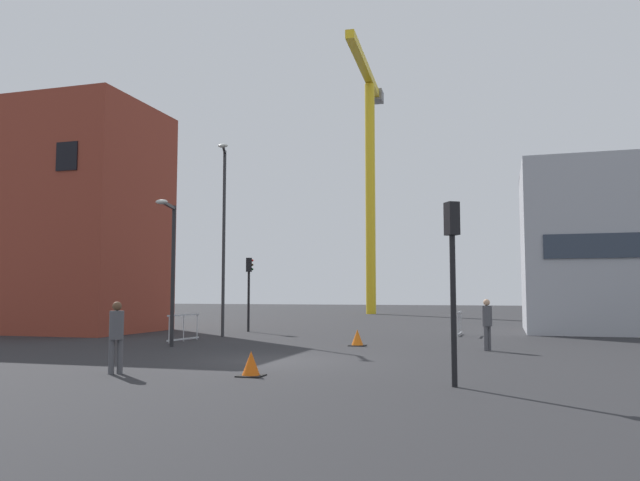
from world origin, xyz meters
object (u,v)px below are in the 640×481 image
at_px(construction_crane, 370,152).
at_px(traffic_light_corner, 249,282).
at_px(pedestrian_waiting, 116,332).
at_px(traffic_cone_by_barrier, 251,365).
at_px(streetlamp_tall, 224,228).
at_px(pedestrian_walking, 487,321).
at_px(traffic_light_median, 452,262).
at_px(streetlamp_short, 171,258).
at_px(traffic_cone_on_verge, 357,338).

xyz_separation_m(construction_crane, traffic_light_corner, (-0.68, -26.54, -12.27)).
relative_size(pedestrian_waiting, traffic_cone_by_barrier, 2.96).
relative_size(construction_crane, traffic_light_corner, 6.06).
height_order(streetlamp_tall, pedestrian_waiting, streetlamp_tall).
relative_size(pedestrian_walking, pedestrian_waiting, 1.00).
bearing_deg(traffic_light_median, streetlamp_short, 147.48).
bearing_deg(traffic_light_median, pedestrian_waiting, -178.76).
bearing_deg(traffic_cone_by_barrier, pedestrian_walking, 57.96).
xyz_separation_m(traffic_light_corner, traffic_cone_by_barrier, (6.55, -15.42, -2.22)).
xyz_separation_m(traffic_light_corner, traffic_cone_on_verge, (7.06, -6.59, -2.21)).
relative_size(streetlamp_short, traffic_light_corner, 1.39).
distance_m(pedestrian_waiting, traffic_cone_on_verge, 10.11).
bearing_deg(streetlamp_tall, pedestrian_walking, -16.86).
xyz_separation_m(streetlamp_short, pedestrian_walking, (10.87, 1.90, -2.19)).
distance_m(construction_crane, pedestrian_waiting, 44.72).
bearing_deg(traffic_cone_on_verge, traffic_cone_by_barrier, -93.33).
bearing_deg(streetlamp_short, traffic_light_median, -32.52).
distance_m(construction_crane, streetlamp_tall, 31.93).
bearing_deg(construction_crane, streetlamp_short, -89.79).
height_order(traffic_light_median, traffic_cone_by_barrier, traffic_light_median).
relative_size(streetlamp_tall, pedestrian_waiting, 4.82).
relative_size(traffic_light_median, traffic_cone_by_barrier, 6.60).
bearing_deg(pedestrian_waiting, traffic_cone_on_verge, 67.89).
distance_m(traffic_cone_by_barrier, traffic_cone_on_verge, 8.84).
xyz_separation_m(pedestrian_waiting, traffic_cone_on_verge, (3.80, 9.34, -0.73)).
xyz_separation_m(streetlamp_tall, traffic_light_corner, (-0.36, 3.80, -2.33)).
bearing_deg(traffic_light_median, traffic_cone_on_verge, 114.41).
distance_m(streetlamp_short, traffic_light_corner, 9.18).
distance_m(streetlamp_short, pedestrian_walking, 11.25).
relative_size(traffic_light_median, pedestrian_walking, 2.23).
height_order(construction_crane, streetlamp_tall, construction_crane).
bearing_deg(traffic_light_corner, construction_crane, 88.54).
height_order(construction_crane, traffic_cone_by_barrier, construction_crane).
xyz_separation_m(streetlamp_short, traffic_cone_by_barrier, (5.74, -6.29, -2.92)).
distance_m(pedestrian_walking, traffic_cone_by_barrier, 9.69).
relative_size(traffic_light_corner, traffic_cone_by_barrier, 6.30).
distance_m(construction_crane, traffic_light_corner, 29.25).
bearing_deg(streetlamp_short, pedestrian_walking, 9.90).
height_order(construction_crane, streetlamp_short, construction_crane).
relative_size(traffic_light_median, pedestrian_waiting, 2.23).
relative_size(construction_crane, pedestrian_waiting, 12.90).
height_order(streetlamp_tall, streetlamp_short, streetlamp_tall).
distance_m(traffic_light_corner, traffic_cone_by_barrier, 16.89).
bearing_deg(traffic_cone_by_barrier, traffic_light_median, -4.25).
height_order(construction_crane, traffic_cone_on_verge, construction_crane).
distance_m(traffic_light_median, pedestrian_walking, 8.70).
bearing_deg(pedestrian_walking, traffic_light_corner, 148.25).
bearing_deg(streetlamp_short, pedestrian_waiting, -70.16).
bearing_deg(streetlamp_tall, pedestrian_waiting, -76.54).
bearing_deg(construction_crane, streetlamp_tall, -90.60).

